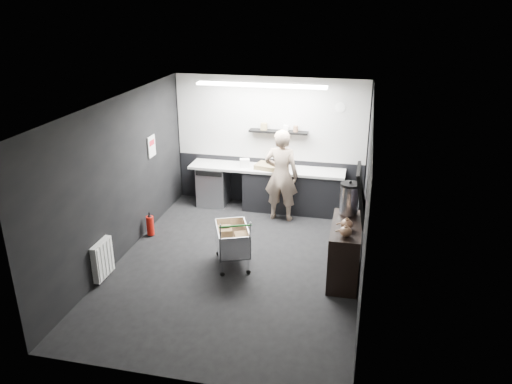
# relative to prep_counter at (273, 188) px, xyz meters

# --- Properties ---
(floor) EXTENTS (5.50, 5.50, 0.00)m
(floor) POSITION_rel_prep_counter_xyz_m (-0.14, -2.42, -0.46)
(floor) COLOR black
(floor) RESTS_ON ground
(ceiling) EXTENTS (5.50, 5.50, 0.00)m
(ceiling) POSITION_rel_prep_counter_xyz_m (-0.14, -2.42, 2.24)
(ceiling) COLOR silver
(ceiling) RESTS_ON wall_back
(wall_back) EXTENTS (5.50, 0.00, 5.50)m
(wall_back) POSITION_rel_prep_counter_xyz_m (-0.14, 0.33, 0.89)
(wall_back) COLOR black
(wall_back) RESTS_ON floor
(wall_front) EXTENTS (5.50, 0.00, 5.50)m
(wall_front) POSITION_rel_prep_counter_xyz_m (-0.14, -5.17, 0.89)
(wall_front) COLOR black
(wall_front) RESTS_ON floor
(wall_left) EXTENTS (0.00, 5.50, 5.50)m
(wall_left) POSITION_rel_prep_counter_xyz_m (-2.14, -2.42, 0.89)
(wall_left) COLOR black
(wall_left) RESTS_ON floor
(wall_right) EXTENTS (0.00, 5.50, 5.50)m
(wall_right) POSITION_rel_prep_counter_xyz_m (1.86, -2.42, 0.89)
(wall_right) COLOR black
(wall_right) RESTS_ON floor
(kitchen_wall_panel) EXTENTS (3.95, 0.02, 1.70)m
(kitchen_wall_panel) POSITION_rel_prep_counter_xyz_m (-0.14, 0.31, 1.39)
(kitchen_wall_panel) COLOR beige
(kitchen_wall_panel) RESTS_ON wall_back
(dado_panel) EXTENTS (3.95, 0.02, 1.00)m
(dado_panel) POSITION_rel_prep_counter_xyz_m (-0.14, 0.31, 0.04)
(dado_panel) COLOR black
(dado_panel) RESTS_ON wall_back
(floating_shelf) EXTENTS (1.20, 0.22, 0.04)m
(floating_shelf) POSITION_rel_prep_counter_xyz_m (0.06, 0.20, 1.16)
(floating_shelf) COLOR black
(floating_shelf) RESTS_ON wall_back
(wall_clock) EXTENTS (0.20, 0.03, 0.20)m
(wall_clock) POSITION_rel_prep_counter_xyz_m (1.26, 0.30, 1.69)
(wall_clock) COLOR white
(wall_clock) RESTS_ON wall_back
(poster) EXTENTS (0.02, 0.30, 0.40)m
(poster) POSITION_rel_prep_counter_xyz_m (-2.12, -1.12, 1.09)
(poster) COLOR white
(poster) RESTS_ON wall_left
(poster_red_band) EXTENTS (0.02, 0.22, 0.10)m
(poster_red_band) POSITION_rel_prep_counter_xyz_m (-2.11, -1.12, 1.16)
(poster_red_band) COLOR red
(poster_red_band) RESTS_ON poster
(radiator) EXTENTS (0.10, 0.50, 0.60)m
(radiator) POSITION_rel_prep_counter_xyz_m (-2.08, -3.32, -0.11)
(radiator) COLOR white
(radiator) RESTS_ON wall_left
(ceiling_strip) EXTENTS (2.40, 0.20, 0.04)m
(ceiling_strip) POSITION_rel_prep_counter_xyz_m (-0.14, -0.57, 2.21)
(ceiling_strip) COLOR white
(ceiling_strip) RESTS_ON ceiling
(prep_counter) EXTENTS (3.20, 0.61, 0.90)m
(prep_counter) POSITION_rel_prep_counter_xyz_m (0.00, 0.00, 0.00)
(prep_counter) COLOR black
(prep_counter) RESTS_ON floor
(person) EXTENTS (0.70, 0.48, 1.84)m
(person) POSITION_rel_prep_counter_xyz_m (0.25, -0.45, 0.46)
(person) COLOR beige
(person) RESTS_ON floor
(shopping_cart) EXTENTS (0.79, 1.03, 0.93)m
(shopping_cart) POSITION_rel_prep_counter_xyz_m (-0.21, -2.43, -0.02)
(shopping_cart) COLOR silver
(shopping_cart) RESTS_ON floor
(sideboard) EXTENTS (0.52, 1.22, 1.83)m
(sideboard) POSITION_rel_prep_counter_xyz_m (1.63, -2.40, 0.12)
(sideboard) COLOR black
(sideboard) RESTS_ON floor
(fire_extinguisher) EXTENTS (0.14, 0.14, 0.45)m
(fire_extinguisher) POSITION_rel_prep_counter_xyz_m (-1.99, -1.73, -0.24)
(fire_extinguisher) COLOR red
(fire_extinguisher) RESTS_ON floor
(cardboard_box) EXTENTS (0.55, 0.46, 0.10)m
(cardboard_box) POSITION_rel_prep_counter_xyz_m (-0.09, -0.05, 0.49)
(cardboard_box) COLOR olive
(cardboard_box) RESTS_ON prep_counter
(pink_tub) EXTENTS (0.22, 0.22, 0.22)m
(pink_tub) POSITION_rel_prep_counter_xyz_m (0.18, 0.00, 0.55)
(pink_tub) COLOR beige
(pink_tub) RESTS_ON prep_counter
(white_container) EXTENTS (0.23, 0.20, 0.17)m
(white_container) POSITION_rel_prep_counter_xyz_m (-0.58, -0.05, 0.53)
(white_container) COLOR white
(white_container) RESTS_ON prep_counter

